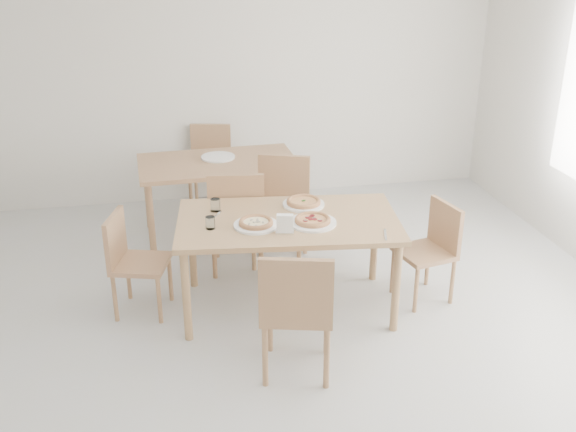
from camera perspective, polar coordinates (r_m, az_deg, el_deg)
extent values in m
plane|color=#BABAB6|center=(4.49, -1.21, -14.53)|extent=(7.00, 7.00, 0.00)
plane|color=silver|center=(7.15, -6.39, 12.22)|extent=(6.00, 0.00, 6.00)
cube|color=tan|center=(5.02, 0.00, -0.48)|extent=(1.74, 1.12, 0.04)
cylinder|color=tan|center=(4.84, -8.60, -6.72)|extent=(0.06, 0.06, 0.71)
cylinder|color=tan|center=(4.95, 9.14, -6.01)|extent=(0.06, 0.06, 0.71)
cylinder|color=tan|center=(5.54, -8.13, -2.63)|extent=(0.06, 0.06, 0.71)
cylinder|color=tan|center=(5.64, 7.33, -2.10)|extent=(0.06, 0.06, 0.71)
cube|color=#AD7A56|center=(4.42, 0.79, -7.78)|extent=(0.56, 0.56, 0.04)
cube|color=#AD7A56|center=(4.12, 0.69, -6.40)|extent=(0.46, 0.16, 0.44)
cylinder|color=#AD7A56|center=(4.72, 3.30, -9.17)|extent=(0.04, 0.04, 0.45)
cylinder|color=#AD7A56|center=(4.73, -1.54, -9.04)|extent=(0.04, 0.04, 0.45)
cylinder|color=#AD7A56|center=(4.39, 3.29, -11.92)|extent=(0.04, 0.04, 0.45)
cylinder|color=#AD7A56|center=(4.40, -1.95, -11.77)|extent=(0.04, 0.04, 0.45)
cube|color=#AD7A56|center=(5.84, -0.67, 0.26)|extent=(0.59, 0.59, 0.04)
cube|color=#AD7A56|center=(5.95, -0.34, 3.16)|extent=(0.44, 0.20, 0.44)
cylinder|color=#AD7A56|center=(5.80, -2.91, -2.59)|extent=(0.04, 0.04, 0.45)
cylinder|color=#AD7A56|center=(5.74, 0.93, -2.87)|extent=(0.04, 0.04, 0.45)
cylinder|color=#AD7A56|center=(6.15, -2.15, -1.02)|extent=(0.04, 0.04, 0.45)
cylinder|color=#AD7A56|center=(6.09, 1.48, -1.27)|extent=(0.04, 0.04, 0.45)
cube|color=#AD7A56|center=(5.23, -12.34, -3.97)|extent=(0.49, 0.49, 0.04)
cube|color=#AD7A56|center=(5.20, -14.43, -1.83)|extent=(0.14, 0.39, 0.38)
cylinder|color=#AD7A56|center=(5.15, -10.84, -7.02)|extent=(0.03, 0.03, 0.39)
cylinder|color=#AD7A56|center=(5.43, -9.94, -5.24)|extent=(0.03, 0.03, 0.39)
cylinder|color=#AD7A56|center=(5.24, -14.45, -6.77)|extent=(0.03, 0.03, 0.39)
cylinder|color=#AD7A56|center=(5.52, -13.37, -5.04)|extent=(0.03, 0.03, 0.39)
cube|color=#AD7A56|center=(5.39, 11.45, -3.07)|extent=(0.47, 0.47, 0.04)
cube|color=#AD7A56|center=(5.41, 13.17, -0.77)|extent=(0.12, 0.39, 0.37)
cylinder|color=#AD7A56|center=(5.53, 8.86, -4.65)|extent=(0.03, 0.03, 0.38)
cylinder|color=#AD7A56|center=(5.28, 10.78, -6.19)|extent=(0.03, 0.03, 0.38)
cylinder|color=#AD7A56|center=(5.70, 11.74, -3.97)|extent=(0.03, 0.03, 0.38)
cylinder|color=#AD7A56|center=(5.46, 13.73, -5.43)|extent=(0.03, 0.03, 0.38)
cylinder|color=white|center=(5.26, 1.32, 1.00)|extent=(0.33, 0.33, 0.02)
cylinder|color=white|center=(4.90, -2.73, -0.78)|extent=(0.33, 0.33, 0.02)
cylinder|color=white|center=(4.94, 2.10, -0.56)|extent=(0.35, 0.35, 0.02)
cylinder|color=tan|center=(5.26, 1.33, 1.15)|extent=(0.31, 0.31, 0.01)
torus|color=tan|center=(5.25, 1.33, 1.26)|extent=(0.31, 0.31, 0.03)
cylinder|color=#CB6123|center=(5.25, 1.33, 1.25)|extent=(0.24, 0.24, 0.01)
ellipsoid|color=#1D5112|center=(5.25, 1.33, 1.32)|extent=(0.05, 0.04, 0.01)
cylinder|color=tan|center=(4.89, -2.73, -0.62)|extent=(0.31, 0.31, 0.01)
torus|color=tan|center=(4.89, -2.73, -0.51)|extent=(0.32, 0.32, 0.03)
cylinder|color=#F7E8CA|center=(4.89, -2.73, -0.52)|extent=(0.24, 0.24, 0.01)
cylinder|color=tan|center=(4.93, 2.10, -0.40)|extent=(0.30, 0.30, 0.01)
torus|color=tan|center=(4.93, 2.11, -0.29)|extent=(0.30, 0.30, 0.03)
cylinder|color=#CB6123|center=(4.93, 2.11, -0.30)|extent=(0.23, 0.23, 0.01)
cylinder|color=white|center=(5.17, -6.17, 0.93)|extent=(0.07, 0.07, 0.10)
cylinder|color=white|center=(4.87, -6.59, -0.57)|extent=(0.07, 0.07, 0.09)
cube|color=silver|center=(4.78, -0.26, -1.40)|extent=(0.14, 0.09, 0.01)
cube|color=white|center=(4.75, -0.26, -0.61)|extent=(0.13, 0.07, 0.13)
cube|color=silver|center=(4.80, 8.25, -1.58)|extent=(0.07, 0.19, 0.01)
cube|color=silver|center=(5.10, -6.04, 0.07)|extent=(0.09, 0.15, 0.01)
cube|color=#AD7A56|center=(6.31, -5.95, 4.45)|extent=(1.49, 0.89, 0.04)
cylinder|color=#AD7A56|center=(6.08, -11.51, -0.45)|extent=(0.06, 0.06, 0.71)
cylinder|color=#AD7A56|center=(6.24, 0.64, 0.67)|extent=(0.06, 0.06, 0.71)
cylinder|color=#AD7A56|center=(6.72, -11.80, 1.86)|extent=(0.06, 0.06, 0.71)
cylinder|color=#AD7A56|center=(6.87, -0.76, 2.83)|extent=(0.06, 0.06, 0.71)
cube|color=#AD7A56|center=(5.77, -4.32, -0.11)|extent=(0.52, 0.52, 0.04)
cube|color=#AD7A56|center=(5.48, -4.42, 1.34)|extent=(0.46, 0.11, 0.44)
cylinder|color=#AD7A56|center=(6.05, -2.35, -1.48)|extent=(0.04, 0.04, 0.45)
cylinder|color=#AD7A56|center=(6.05, -6.09, -1.56)|extent=(0.04, 0.04, 0.45)
cylinder|color=#AD7A56|center=(5.69, -2.28, -3.14)|extent=(0.04, 0.04, 0.45)
cylinder|color=#AD7A56|center=(5.70, -6.26, -3.22)|extent=(0.04, 0.04, 0.45)
cube|color=#AD7A56|center=(7.09, -6.66, 4.02)|extent=(0.50, 0.50, 0.04)
cube|color=#AD7A56|center=(7.21, -6.55, 6.19)|extent=(0.42, 0.13, 0.40)
cylinder|color=#AD7A56|center=(7.03, -8.23, 1.78)|extent=(0.04, 0.04, 0.41)
cylinder|color=#AD7A56|center=(6.98, -5.28, 1.77)|extent=(0.04, 0.04, 0.41)
cylinder|color=#AD7A56|center=(7.37, -7.80, 2.81)|extent=(0.04, 0.04, 0.41)
cylinder|color=#AD7A56|center=(7.32, -4.99, 2.81)|extent=(0.04, 0.04, 0.41)
cylinder|color=white|center=(6.40, -5.94, 4.98)|extent=(0.32, 0.32, 0.02)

